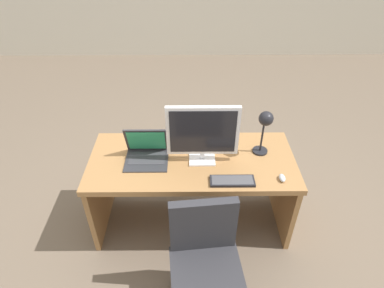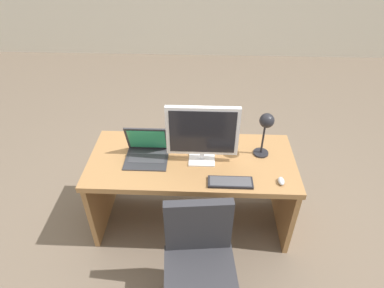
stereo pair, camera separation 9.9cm
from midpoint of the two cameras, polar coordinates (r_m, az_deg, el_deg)
The scene contains 8 objects.
ground at distance 4.19m, azimuth -0.84°, elevation 2.77°, with size 12.00×12.00×0.00m, color #6B5B4C.
desk at distance 2.71m, azimuth -1.05°, elevation -5.28°, with size 1.61×0.71×0.73m.
monitor at distance 2.38m, azimuth 0.70°, elevation 2.04°, with size 0.53×0.16×0.48m.
laptop at distance 2.55m, azimuth -9.03°, elevation -0.85°, with size 0.33×0.28×0.26m.
keyboard at distance 2.36m, azimuth 5.85°, elevation -6.45°, with size 0.32×0.11×0.02m.
mouse at distance 2.43m, azimuth 14.36°, elevation -5.78°, with size 0.05×0.08×0.04m.
desk_lamp at distance 2.49m, azimuth 11.53°, elevation 3.43°, with size 0.12×0.14×0.39m.
office_chair at distance 2.33m, azimuth 1.05°, elevation -21.83°, with size 0.56×0.56×0.88m.
Camera 1 is at (-0.02, -1.96, 2.36)m, focal length 30.53 mm.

